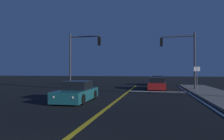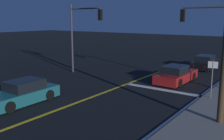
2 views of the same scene
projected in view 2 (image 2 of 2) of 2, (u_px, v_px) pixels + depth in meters
name	position (u px, v px, depth m)	size (l,w,h in m)	color
lane_line_center	(44.00, 115.00, 13.51)	(0.20, 32.55, 0.01)	gold
stop_bar	(162.00, 90.00, 18.28)	(5.85, 0.50, 0.01)	white
car_side_waiting_black	(205.00, 63.00, 26.11)	(1.88, 4.48, 1.34)	black
car_parked_curb_teal	(22.00, 93.00, 15.32)	(2.02, 4.53, 1.34)	#195960
car_following_oncoming_red	(176.00, 75.00, 20.42)	(2.01, 4.62, 1.34)	maroon
traffic_signal_near_right	(212.00, 32.00, 17.90)	(3.62, 0.28, 6.10)	#38383D
traffic_signal_far_left	(81.00, 28.00, 22.99)	(3.56, 0.28, 6.19)	#38383D
street_sign_corner	(212.00, 74.00, 15.60)	(0.56, 0.13, 2.46)	slate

